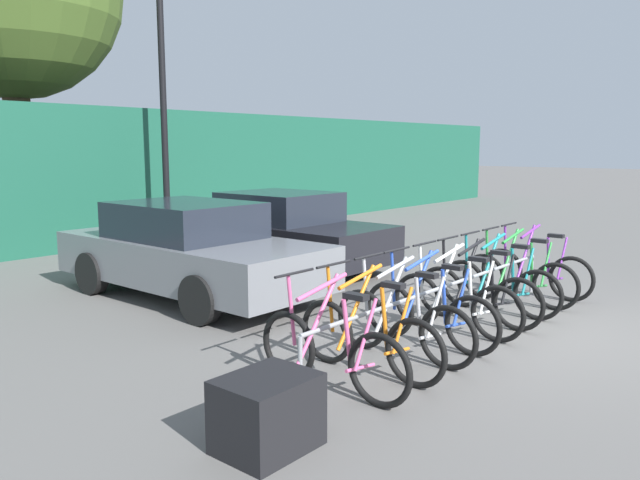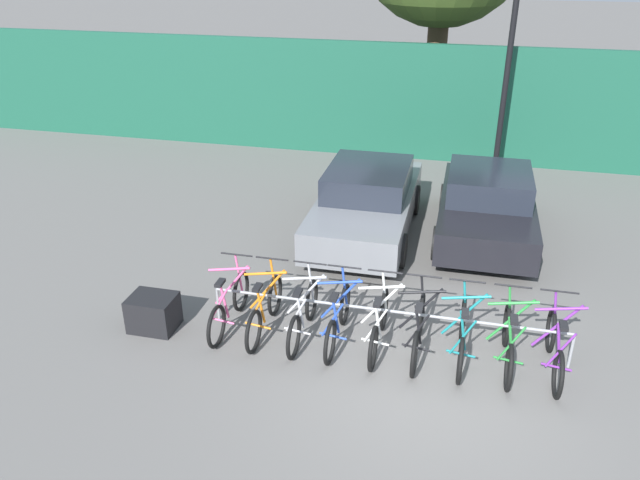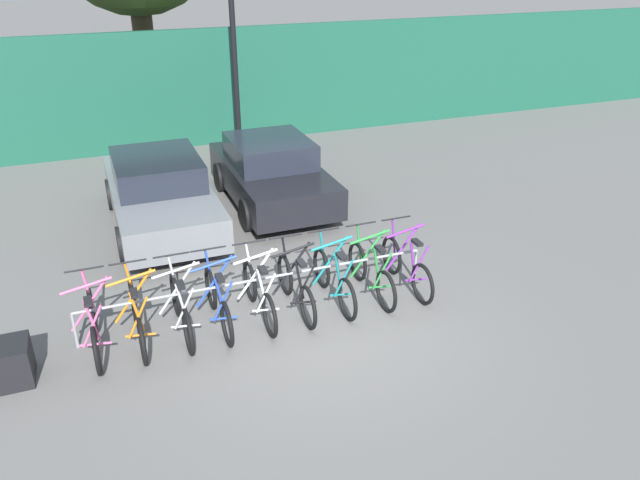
{
  "view_description": "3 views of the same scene",
  "coord_description": "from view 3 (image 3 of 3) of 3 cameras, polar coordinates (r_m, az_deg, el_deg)",
  "views": [
    {
      "loc": [
        -7.31,
        -2.86,
        2.2
      ],
      "look_at": [
        -1.1,
        2.37,
        0.98
      ],
      "focal_mm": 35.0,
      "sensor_mm": 36.0,
      "label": 1
    },
    {
      "loc": [
        0.16,
        -7.13,
        5.51
      ],
      "look_at": [
        -2.2,
        2.65,
        0.6
      ],
      "focal_mm": 35.0,
      "sensor_mm": 36.0,
      "label": 2
    },
    {
      "loc": [
        -2.82,
        -7.21,
        5.12
      ],
      "look_at": [
        0.32,
        0.91,
        0.91
      ],
      "focal_mm": 35.0,
      "sensor_mm": 36.0,
      "label": 3
    }
  ],
  "objects": [
    {
      "name": "bicycle_white",
      "position": [
        9.3,
        -5.58,
        -5.0
      ],
      "size": [
        0.68,
        1.71,
        1.05
      ],
      "rotation": [
        0.0,
        0.0,
        0.0
      ],
      "color": "black",
      "rests_on": "ground"
    },
    {
      "name": "bicycle_blue",
      "position": [
        9.18,
        -9.3,
        -5.67
      ],
      "size": [
        0.68,
        1.71,
        1.05
      ],
      "rotation": [
        0.0,
        0.0,
        0.04
      ],
      "color": "black",
      "rests_on": "ground"
    },
    {
      "name": "cargo_crate",
      "position": [
        8.98,
        -27.06,
        -10.12
      ],
      "size": [
        0.7,
        0.56,
        0.55
      ],
      "primitive_type": "cube",
      "color": "black",
      "rests_on": "ground"
    },
    {
      "name": "hoarding_wall",
      "position": [
        17.32,
        -11.63,
        13.35
      ],
      "size": [
        36.0,
        0.16,
        3.06
      ],
      "primitive_type": "cube",
      "color": "#19513D",
      "rests_on": "ground"
    },
    {
      "name": "car_grey",
      "position": [
        12.5,
        -14.41,
        4.24
      ],
      "size": [
        1.91,
        4.37,
        1.4
      ],
      "color": "slate",
      "rests_on": "ground"
    },
    {
      "name": "bicycle_purple",
      "position": [
        10.12,
        7.91,
        -2.4
      ],
      "size": [
        0.68,
        1.71,
        1.05
      ],
      "rotation": [
        0.0,
        0.0,
        -0.04
      ],
      "color": "black",
      "rests_on": "ground"
    },
    {
      "name": "bicycle_teal",
      "position": [
        9.63,
        1.28,
        -3.7
      ],
      "size": [
        0.68,
        1.71,
        1.05
      ],
      "rotation": [
        0.0,
        0.0,
        0.06
      ],
      "color": "black",
      "rests_on": "ground"
    },
    {
      "name": "bike_rack",
      "position": [
        9.37,
        -5.51,
        -3.84
      ],
      "size": [
        5.34,
        0.04,
        0.57
      ],
      "color": "gray",
      "rests_on": "ground"
    },
    {
      "name": "bicycle_pink",
      "position": [
        9.08,
        -20.01,
        -7.45
      ],
      "size": [
        0.68,
        1.71,
        1.05
      ],
      "rotation": [
        0.0,
        0.0,
        -0.06
      ],
      "color": "black",
      "rests_on": "ground"
    },
    {
      "name": "ground_plane",
      "position": [
        9.28,
        0.19,
        -7.67
      ],
      "size": [
        120.0,
        120.0,
        0.0
      ],
      "primitive_type": "plane",
      "color": "#605E5B"
    },
    {
      "name": "bicycle_green",
      "position": [
        9.86,
        4.71,
        -3.04
      ],
      "size": [
        0.68,
        1.71,
        1.05
      ],
      "rotation": [
        0.0,
        0.0,
        0.01
      ],
      "color": "black",
      "rests_on": "ground"
    },
    {
      "name": "bicycle_orange",
      "position": [
        9.08,
        -16.38,
        -6.87
      ],
      "size": [
        0.68,
        1.71,
        1.05
      ],
      "rotation": [
        0.0,
        0.0,
        -0.06
      ],
      "color": "black",
      "rests_on": "ground"
    },
    {
      "name": "bicycle_black",
      "position": [
        9.44,
        -2.22,
        -4.37
      ],
      "size": [
        0.68,
        1.71,
        1.05
      ],
      "rotation": [
        0.0,
        0.0,
        0.01
      ],
      "color": "black",
      "rests_on": "ground"
    },
    {
      "name": "car_black",
      "position": [
        13.24,
        -4.46,
        6.19
      ],
      "size": [
        1.91,
        3.93,
        1.4
      ],
      "color": "black",
      "rests_on": "ground"
    },
    {
      "name": "bicycle_silver",
      "position": [
        9.12,
        -12.59,
        -6.24
      ],
      "size": [
        0.68,
        1.71,
        1.05
      ],
      "rotation": [
        0.0,
        0.0,
        -0.03
      ],
      "color": "black",
      "rests_on": "ground"
    }
  ]
}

